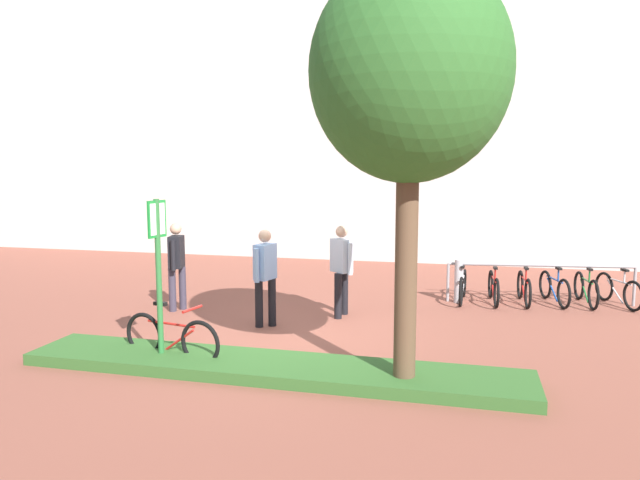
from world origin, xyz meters
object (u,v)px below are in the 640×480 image
bike_rack_cluster (539,287)px  person_shirt_white (341,265)px  bike_at_sign (172,337)px  person_casual_tan (265,272)px  bollard_steel (458,281)px  parking_sign_post (158,257)px  person_suited_dark (177,261)px  tree_sidewalk (410,74)px

bike_rack_cluster → person_shirt_white: (-3.74, -2.01, 0.64)m
person_shirt_white → bike_rack_cluster: bearing=28.3°
bike_at_sign → person_casual_tan: size_ratio=0.96×
bollard_steel → person_shirt_white: size_ratio=0.52×
parking_sign_post → bike_at_sign: size_ratio=1.42×
bike_rack_cluster → person_casual_tan: (-4.89, -3.03, 0.64)m
bollard_steel → person_shirt_white: bearing=-141.5°
bike_rack_cluster → person_suited_dark: bearing=-161.5°
parking_sign_post → person_shirt_white: bearing=59.2°
tree_sidewalk → bike_at_sign: 4.91m
parking_sign_post → person_casual_tan: parking_sign_post is taller
tree_sidewalk → person_casual_tan: (-2.67, 2.32, -2.91)m
bike_rack_cluster → person_suited_dark: person_suited_dark is taller
parking_sign_post → person_shirt_white: parking_sign_post is taller
tree_sidewalk → person_casual_tan: tree_sidewalk is taller
bollard_steel → parking_sign_post: bearing=-129.4°
bollard_steel → person_shirt_white: person_shirt_white is taller
tree_sidewalk → bike_rack_cluster: bearing=67.5°
tree_sidewalk → person_suited_dark: 6.34m
bike_rack_cluster → person_casual_tan: bearing=-148.2°
parking_sign_post → person_shirt_white: size_ratio=1.37×
bollard_steel → person_suited_dark: size_ratio=0.52×
person_suited_dark → person_casual_tan: (2.07, -0.70, 0.00)m
parking_sign_post → bike_at_sign: parking_sign_post is taller
bike_at_sign → parking_sign_post: bearing=-120.5°
tree_sidewalk → bike_rack_cluster: 6.79m
bike_at_sign → bollard_steel: (3.97, 4.79, 0.10)m
person_shirt_white → bollard_steel: bearing=38.5°
bike_at_sign → person_suited_dark: bearing=116.0°
bike_at_sign → tree_sidewalk: bearing=-3.9°
parking_sign_post → bike_rack_cluster: size_ratio=0.63×
person_suited_dark → bike_at_sign: bearing=-64.0°
bike_rack_cluster → bollard_steel: bearing=-168.6°
person_casual_tan → bike_rack_cluster: bearing=31.8°
person_shirt_white → person_casual_tan: 1.53m
person_shirt_white → person_suited_dark: (-3.22, -0.31, 0.00)m
parking_sign_post → bollard_steel: (4.06, 4.93, -1.10)m
bike_at_sign → person_suited_dark: person_suited_dark is taller
parking_sign_post → person_suited_dark: size_ratio=1.37×
bike_rack_cluster → person_shirt_white: bearing=-151.7°
bike_at_sign → person_casual_tan: person_casual_tan is taller
tree_sidewalk → bike_rack_cluster: (2.22, 5.35, -3.55)m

